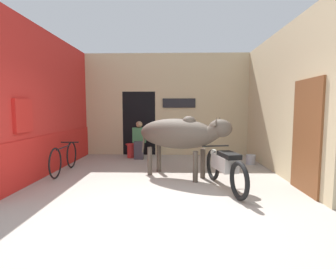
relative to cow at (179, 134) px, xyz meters
name	(u,v)px	position (x,y,z in m)	size (l,w,h in m)	color
ground_plane	(156,208)	(-0.38, -1.87, -0.98)	(30.00, 30.00, 0.00)	#9E9389
wall_left_shopfront	(49,106)	(-3.14, 0.49, 0.63)	(0.25, 4.74, 3.33)	red
wall_back_with_doorway	(158,111)	(-0.69, 3.11, 0.48)	(5.35, 0.93, 3.33)	#C6B289
wall_right_with_door	(281,104)	(2.38, 0.44, 0.67)	(0.22, 4.74, 3.33)	#C6B289
cow	(179,134)	(0.00, 0.00, 0.00)	(2.18, 1.53, 1.38)	#4C4238
motorcycle_near	(224,166)	(0.85, -0.84, -0.54)	(0.63, 1.91, 0.77)	black
bicycle	(64,158)	(-2.76, 0.33, -0.62)	(0.44, 1.75, 0.70)	black
shopkeeper_seated	(139,139)	(-1.20, 2.16, -0.37)	(0.40, 0.33, 1.15)	#3D3842
plastic_stool	(131,150)	(-1.49, 2.30, -0.74)	(0.30, 0.30, 0.44)	red
bucket	(251,159)	(2.01, 1.43, -0.85)	(0.26, 0.26, 0.26)	#A8A8B2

